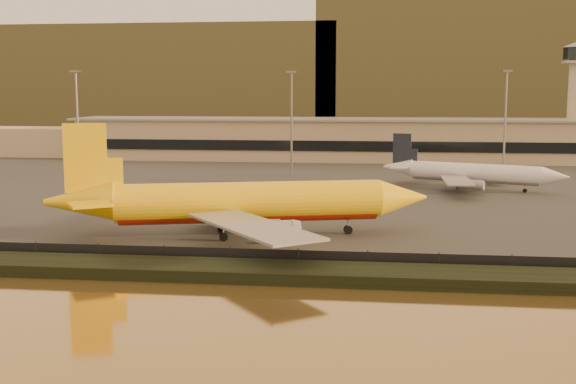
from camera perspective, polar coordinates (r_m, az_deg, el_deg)
name	(u,v)px	position (r m, az deg, el deg)	size (l,w,h in m)	color
ground	(294,246)	(96.94, 0.48, -4.32)	(900.00, 900.00, 0.00)	black
embankment	(276,272)	(80.36, -0.94, -6.36)	(320.00, 7.00, 1.40)	black
tarmac	(336,171)	(190.53, 3.80, 1.70)	(320.00, 220.00, 0.20)	#2D2D2D
perimeter_fence	(281,259)	(84.07, -0.55, -5.30)	(300.00, 0.05, 2.20)	black
terminal_building	(295,139)	(221.60, 0.53, 4.17)	(202.00, 25.00, 12.60)	#C5B289
apron_light_masts	(396,113)	(169.24, 8.55, 6.16)	(152.20, 12.20, 25.40)	slate
distant_hills	(326,74)	(435.42, 3.01, 9.28)	(470.00, 160.00, 70.00)	brown
dhl_cargo_jet	(243,203)	(101.71, -3.60, -0.88)	(53.37, 51.11, 16.17)	yellow
white_narrowbody_jet	(471,173)	(157.16, 14.28, 1.45)	(37.87, 35.75, 11.34)	white
gse_vehicle_yellow	(324,204)	(127.06, 2.84, -0.93)	(3.88, 1.75, 1.75)	yellow
gse_vehicle_white	(187,194)	(139.85, -8.02, -0.19)	(3.82, 1.72, 1.72)	white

